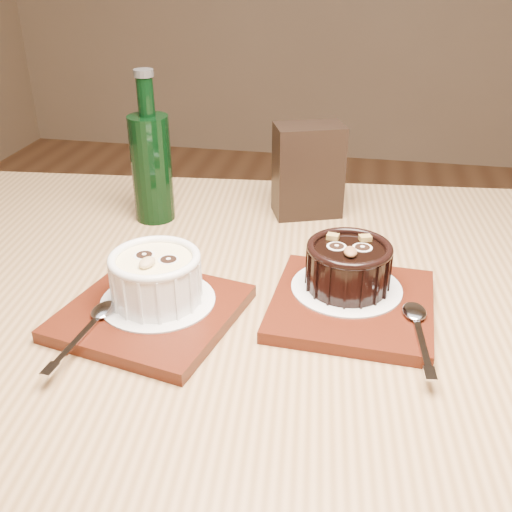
{
  "coord_description": "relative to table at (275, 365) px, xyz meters",
  "views": [
    {
      "loc": [
        0.06,
        -0.88,
        1.13
      ],
      "look_at": [
        -0.05,
        -0.3,
        0.81
      ],
      "focal_mm": 42.0,
      "sensor_mm": 36.0,
      "label": 1
    }
  ],
  "objects": [
    {
      "name": "doily_right",
      "position": [
        0.08,
        0.03,
        0.11
      ],
      "size": [
        0.13,
        0.13,
        0.0
      ],
      "primitive_type": "cylinder",
      "color": "white",
      "rests_on": "tray_right"
    },
    {
      "name": "condiment_stand",
      "position": [
        0.0,
        0.27,
        0.16
      ],
      "size": [
        0.11,
        0.09,
        0.14
      ],
      "primitive_type": "cube",
      "rotation": [
        0.0,
        0.0,
        0.36
      ],
      "color": "black",
      "rests_on": "table"
    },
    {
      "name": "spoon_right",
      "position": [
        0.16,
        -0.05,
        0.11
      ],
      "size": [
        0.04,
        0.14,
        0.01
      ],
      "primitive_type": null,
      "rotation": [
        0.0,
        0.0,
        0.1
      ],
      "color": "silver",
      "rests_on": "tray_right"
    },
    {
      "name": "tray_right",
      "position": [
        0.09,
        0.0,
        0.1
      ],
      "size": [
        0.19,
        0.19,
        0.01
      ],
      "primitive_type": "cube",
      "rotation": [
        0.0,
        0.0,
        -0.05
      ],
      "color": "#4C190C",
      "rests_on": "table"
    },
    {
      "name": "ramekin_dark",
      "position": [
        0.08,
        0.03,
        0.14
      ],
      "size": [
        0.1,
        0.1,
        0.06
      ],
      "rotation": [
        0.0,
        0.0,
        0.1
      ],
      "color": "black",
      "rests_on": "doily_right"
    },
    {
      "name": "green_bottle",
      "position": [
        -0.22,
        0.21,
        0.18
      ],
      "size": [
        0.06,
        0.06,
        0.22
      ],
      "color": "black",
      "rests_on": "table"
    },
    {
      "name": "doily_left",
      "position": [
        -0.13,
        -0.04,
        0.11
      ],
      "size": [
        0.13,
        0.13,
        0.0
      ],
      "primitive_type": "cylinder",
      "color": "white",
      "rests_on": "tray_left"
    },
    {
      "name": "ramekin_white",
      "position": [
        -0.13,
        -0.04,
        0.14
      ],
      "size": [
        0.1,
        0.1,
        0.06
      ],
      "rotation": [
        0.0,
        0.0,
        -0.17
      ],
      "color": "white",
      "rests_on": "doily_left"
    },
    {
      "name": "spoon_left",
      "position": [
        -0.18,
        -0.11,
        0.11
      ],
      "size": [
        0.04,
        0.14,
        0.01
      ],
      "primitive_type": null,
      "rotation": [
        0.0,
        0.0,
        -0.09
      ],
      "color": "silver",
      "rests_on": "tray_left"
    },
    {
      "name": "table",
      "position": [
        0.0,
        0.0,
        0.0
      ],
      "size": [
        1.27,
        0.91,
        0.75
      ],
      "rotation": [
        0.0,
        0.0,
        0.1
      ],
      "color": "olive",
      "rests_on": "ground"
    },
    {
      "name": "tray_left",
      "position": [
        -0.13,
        -0.06,
        0.1
      ],
      "size": [
        0.21,
        0.21,
        0.01
      ],
      "primitive_type": "cube",
      "rotation": [
        0.0,
        0.0,
        -0.21
      ],
      "color": "#4C190C",
      "rests_on": "table"
    }
  ]
}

